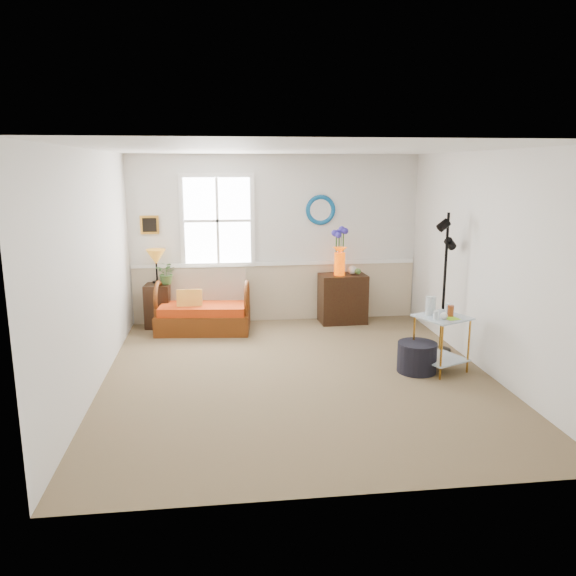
{
  "coord_description": "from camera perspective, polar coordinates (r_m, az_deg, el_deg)",
  "views": [
    {
      "loc": [
        -0.88,
        -6.19,
        2.42
      ],
      "look_at": [
        -0.06,
        0.46,
        0.96
      ],
      "focal_mm": 35.0,
      "sensor_mm": 36.0,
      "label": 1
    }
  ],
  "objects": [
    {
      "name": "tabletop_items",
      "position": [
        6.87,
        15.33,
        -1.86
      ],
      "size": [
        0.47,
        0.47,
        0.23
      ],
      "primitive_type": null,
      "rotation": [
        0.0,
        0.0,
        0.26
      ],
      "color": "silver",
      "rests_on": "side_table"
    },
    {
      "name": "table_lamp",
      "position": [
        8.68,
        -13.22,
        2.11
      ],
      "size": [
        0.32,
        0.32,
        0.53
      ],
      "primitive_type": null,
      "rotation": [
        0.0,
        0.0,
        0.1
      ],
      "color": "#BA761E",
      "rests_on": "lamp_stand"
    },
    {
      "name": "throw_pillow",
      "position": [
        8.34,
        -9.97,
        -1.39
      ],
      "size": [
        0.37,
        0.11,
        0.37
      ],
      "primitive_type": null,
      "rotation": [
        0.0,
        0.0,
        -0.04
      ],
      "color": "orange",
      "rests_on": "loveseat"
    },
    {
      "name": "mirror",
      "position": [
        8.84,
        3.32,
        7.93
      ],
      "size": [
        0.47,
        0.07,
        0.47
      ],
      "primitive_type": "torus",
      "rotation": [
        1.57,
        0.0,
        0.0
      ],
      "color": "#125F9E",
      "rests_on": "walls"
    },
    {
      "name": "potted_plant",
      "position": [
        8.66,
        -12.18,
        1.25
      ],
      "size": [
        0.42,
        0.44,
        0.27
      ],
      "primitive_type": "imported",
      "rotation": [
        0.0,
        0.0,
        -0.43
      ],
      "color": "#3F6430",
      "rests_on": "lamp_stand"
    },
    {
      "name": "picture",
      "position": [
        8.78,
        -13.88,
        6.25
      ],
      "size": [
        0.28,
        0.03,
        0.28
      ],
      "primitive_type": "cube",
      "color": "#C3842A",
      "rests_on": "walls"
    },
    {
      "name": "lamp_stand",
      "position": [
        8.8,
        -13.0,
        -1.74
      ],
      "size": [
        0.42,
        0.42,
        0.67
      ],
      "primitive_type": null,
      "rotation": [
        0.0,
        0.0,
        -0.11
      ],
      "color": "black",
      "rests_on": "floor"
    },
    {
      "name": "side_table",
      "position": [
        7.0,
        15.27,
        -5.46
      ],
      "size": [
        0.7,
        0.7,
        0.68
      ],
      "primitive_type": null,
      "rotation": [
        0.0,
        0.0,
        0.42
      ],
      "color": "#AF7622",
      "rests_on": "floor"
    },
    {
      "name": "wainscot",
      "position": [
        8.94,
        -1.2,
        -0.44
      ],
      "size": [
        4.46,
        0.02,
        0.9
      ],
      "primitive_type": "cube",
      "color": "#C6B18E",
      "rests_on": "walls"
    },
    {
      "name": "flower_vase",
      "position": [
        8.67,
        5.29,
        3.69
      ],
      "size": [
        0.29,
        0.29,
        0.73
      ],
      "primitive_type": null,
      "rotation": [
        0.0,
        0.0,
        0.47
      ],
      "color": "#ED4800",
      "rests_on": "cabinet"
    },
    {
      "name": "floor",
      "position": [
        6.71,
        1.01,
        -8.85
      ],
      "size": [
        4.5,
        5.0,
        0.01
      ],
      "primitive_type": "cube",
      "color": "olive",
      "rests_on": "ground"
    },
    {
      "name": "loveseat",
      "position": [
        8.43,
        -8.61,
        -1.4
      ],
      "size": [
        1.43,
        0.9,
        0.89
      ],
      "primitive_type": null,
      "rotation": [
        0.0,
        0.0,
        -0.1
      ],
      "color": "brown",
      "rests_on": "floor"
    },
    {
      "name": "floor_lamp",
      "position": [
        7.58,
        15.61,
        0.44
      ],
      "size": [
        0.31,
        0.31,
        1.84
      ],
      "primitive_type": null,
      "rotation": [
        0.0,
        0.0,
        0.16
      ],
      "color": "black",
      "rests_on": "floor"
    },
    {
      "name": "walls",
      "position": [
        6.35,
        1.05,
        2.15
      ],
      "size": [
        4.51,
        5.01,
        2.6
      ],
      "color": "silver",
      "rests_on": "floor"
    },
    {
      "name": "ceiling",
      "position": [
        6.26,
        1.1,
        13.95
      ],
      "size": [
        4.5,
        5.0,
        0.01
      ],
      "primitive_type": "cube",
      "color": "white",
      "rests_on": "walls"
    },
    {
      "name": "cabinet",
      "position": [
        8.85,
        5.57,
        -1.07
      ],
      "size": [
        0.73,
        0.49,
        0.77
      ],
      "primitive_type": null,
      "rotation": [
        0.0,
        0.0,
        0.04
      ],
      "color": "black",
      "rests_on": "floor"
    },
    {
      "name": "chair_rail",
      "position": [
        8.84,
        -1.21,
        2.52
      ],
      "size": [
        4.46,
        0.04,
        0.06
      ],
      "primitive_type": "cube",
      "color": "white",
      "rests_on": "walls"
    },
    {
      "name": "window",
      "position": [
        8.7,
        -7.18,
        6.79
      ],
      "size": [
        1.14,
        0.06,
        1.44
      ],
      "primitive_type": null,
      "color": "white",
      "rests_on": "walls"
    },
    {
      "name": "ottoman",
      "position": [
        6.94,
        12.96,
        -6.87
      ],
      "size": [
        0.59,
        0.59,
        0.36
      ],
      "primitive_type": "cylinder",
      "rotation": [
        0.0,
        0.0,
        0.32
      ],
      "color": "black",
      "rests_on": "floor"
    }
  ]
}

